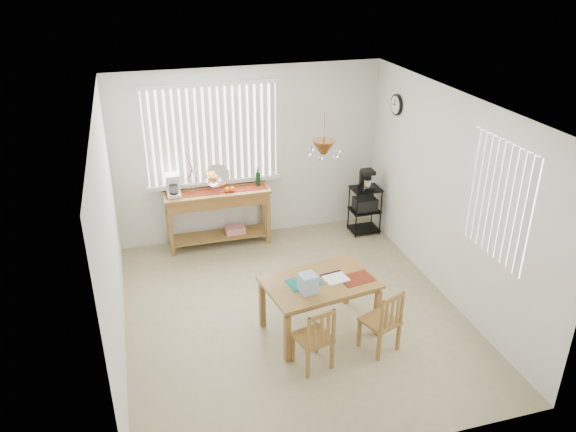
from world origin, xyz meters
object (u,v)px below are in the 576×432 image
object	(u,v)px
chair_left	(314,338)
cart_items	(366,179)
dining_table	(320,287)
sideboard	(218,205)
wire_cart	(365,206)
chair_right	(382,321)

from	to	relation	value
chair_left	cart_items	bearing A→B (deg)	58.06
cart_items	dining_table	world-z (taller)	cart_items
cart_items	chair_left	world-z (taller)	cart_items
sideboard	wire_cart	world-z (taller)	sideboard
sideboard	chair_left	size ratio (longest dim) A/B	2.02
wire_cart	dining_table	bearing A→B (deg)	-124.15
wire_cart	chair_left	world-z (taller)	chair_left
wire_cart	chair_right	distance (m)	2.91
cart_items	chair_right	bearing A→B (deg)	-109.18
sideboard	cart_items	xyz separation A→B (m)	(2.25, -0.21, 0.24)
sideboard	chair_right	world-z (taller)	sideboard
sideboard	wire_cart	bearing A→B (deg)	-5.58
sideboard	dining_table	world-z (taller)	sideboard
chair_right	sideboard	bearing A→B (deg)	113.48
sideboard	chair_left	xyz separation A→B (m)	(0.49, -3.04, -0.28)
chair_right	cart_items	bearing A→B (deg)	70.82
wire_cart	chair_left	bearing A→B (deg)	-122.01
chair_left	chair_right	distance (m)	0.81
sideboard	dining_table	xyz separation A→B (m)	(0.75, -2.43, -0.06)
chair_left	chair_right	xyz separation A→B (m)	(0.80, 0.07, 0.00)
wire_cart	sideboard	bearing A→B (deg)	174.42
cart_items	wire_cart	bearing A→B (deg)	-90.00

